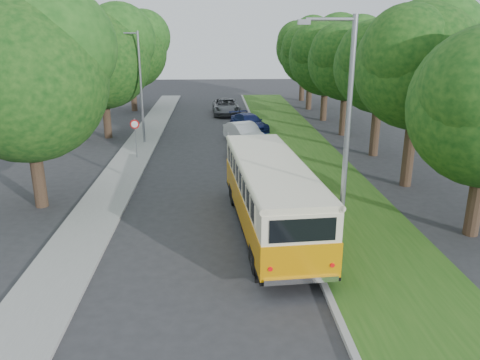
{
  "coord_description": "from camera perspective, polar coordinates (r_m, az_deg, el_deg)",
  "views": [
    {
      "loc": [
        0.33,
        -16.11,
        7.58
      ],
      "look_at": [
        1.35,
        2.71,
        1.5
      ],
      "focal_mm": 35.0,
      "sensor_mm": 36.0,
      "label": 1
    }
  ],
  "objects": [
    {
      "name": "ground",
      "position": [
        17.8,
        -3.9,
        -7.36
      ],
      "size": [
        120.0,
        120.0,
        0.0
      ],
      "primitive_type": "plane",
      "color": "#2C2C2F",
      "rests_on": "ground"
    },
    {
      "name": "curb",
      "position": [
        22.64,
        5.38,
        -1.56
      ],
      "size": [
        0.2,
        70.0,
        0.15
      ],
      "primitive_type": "cube",
      "color": "gray",
      "rests_on": "ground"
    },
    {
      "name": "grass_verge",
      "position": [
        23.1,
        11.16,
        -1.46
      ],
      "size": [
        4.5,
        70.0,
        0.13
      ],
      "primitive_type": "cube",
      "color": "#265316",
      "rests_on": "ground"
    },
    {
      "name": "sidewalk",
      "position": [
        22.99,
        -15.82,
        -1.92
      ],
      "size": [
        2.2,
        70.0,
        0.12
      ],
      "primitive_type": "cube",
      "color": "gray",
      "rests_on": "ground"
    },
    {
      "name": "treeline",
      "position": [
        34.26,
        1.68,
        15.11
      ],
      "size": [
        24.27,
        41.91,
        9.46
      ],
      "color": "#332319",
      "rests_on": "ground"
    },
    {
      "name": "lamppost_near",
      "position": [
        14.51,
        12.53,
        4.66
      ],
      "size": [
        1.71,
        0.16,
        8.0
      ],
      "color": "gray",
      "rests_on": "ground"
    },
    {
      "name": "lamppost_far",
      "position": [
        32.68,
        -12.18,
        11.4
      ],
      "size": [
        1.71,
        0.16,
        7.5
      ],
      "color": "gray",
      "rests_on": "ground"
    },
    {
      "name": "warning_sign",
      "position": [
        29.09,
        -12.66,
        5.81
      ],
      "size": [
        0.56,
        0.1,
        2.5
      ],
      "color": "gray",
      "rests_on": "ground"
    },
    {
      "name": "vintage_bus",
      "position": [
        18.0,
        3.73,
        -2.06
      ],
      "size": [
        3.21,
        9.93,
        2.9
      ],
      "primitive_type": null,
      "rotation": [
        0.0,
        0.0,
        0.07
      ],
      "color": "orange",
      "rests_on": "ground"
    },
    {
      "name": "car_silver",
      "position": [
        27.92,
        0.81,
        3.58
      ],
      "size": [
        2.65,
        4.29,
        1.36
      ],
      "primitive_type": "imported",
      "rotation": [
        0.0,
        0.0,
        0.28
      ],
      "color": "#B2B1B6",
      "rests_on": "ground"
    },
    {
      "name": "car_white",
      "position": [
        32.32,
        0.59,
        5.65
      ],
      "size": [
        2.98,
        4.72,
        1.47
      ],
      "primitive_type": "imported",
      "rotation": [
        0.0,
        0.0,
        0.35
      ],
      "color": "white",
      "rests_on": "ground"
    },
    {
      "name": "car_blue",
      "position": [
        36.8,
        1.12,
        7.02
      ],
      "size": [
        3.31,
        4.82,
        1.29
      ],
      "primitive_type": "imported",
      "rotation": [
        0.0,
        0.0,
        0.37
      ],
      "color": "navy",
      "rests_on": "ground"
    },
    {
      "name": "car_grey",
      "position": [
        44.09,
        -1.71,
        8.94
      ],
      "size": [
        2.6,
        5.34,
        1.46
      ],
      "primitive_type": "imported",
      "rotation": [
        0.0,
        0.0,
        0.03
      ],
      "color": "#585A60",
      "rests_on": "ground"
    }
  ]
}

